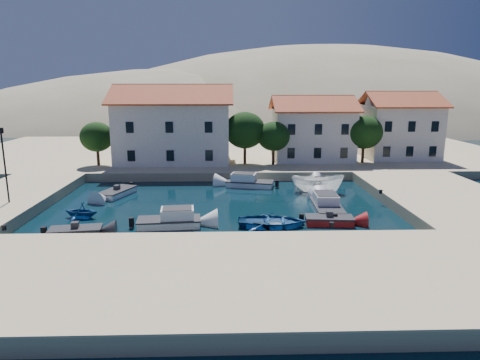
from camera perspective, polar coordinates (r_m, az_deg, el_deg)
name	(u,v)px	position (r m, az deg, el deg)	size (l,w,h in m)	color
ground	(216,246)	(29.11, -3.26, -8.77)	(400.00, 400.00, 0.00)	black
quay_south	(213,278)	(23.40, -3.67, -12.94)	(52.00, 12.00, 1.00)	#D3B690
quay_east	(443,198)	(43.20, 25.46, -2.22)	(11.00, 20.00, 1.00)	#D3B690
quay_west	(4,202)	(43.27, -28.95, -2.55)	(8.00, 20.00, 1.00)	#D3B690
quay_north	(235,153)	(65.91, -0.67, 3.67)	(80.00, 36.00, 1.00)	#D3B690
hills	(282,182)	(155.79, 5.65, -0.23)	(254.00, 176.00, 99.00)	gray
building_left	(174,123)	(55.75, -8.81, 7.56)	(14.70, 9.45, 9.70)	beige
building_mid	(312,127)	(57.48, 9.58, 6.96)	(10.50, 8.40, 8.30)	beige
building_right	(399,124)	(61.86, 20.46, 6.96)	(9.45, 8.40, 8.80)	beige
trees	(257,133)	(53.03, 2.30, 6.26)	(37.30, 5.30, 6.45)	#382314
lamppost	(4,158)	(40.05, -28.95, 2.59)	(0.35, 0.25, 6.22)	black
bollards	(254,213)	(32.44, 1.85, -4.36)	(29.36, 9.56, 0.30)	black
motorboat_grey_sw	(76,232)	(32.98, -21.07, -6.49)	(3.81, 2.10, 1.25)	#2D2D31
cabin_cruiser_south	(169,220)	(33.25, -9.46, -5.33)	(4.95, 2.47, 1.60)	white
rowboat_south	(272,226)	(33.02, 4.32, -6.18)	(3.72, 5.21, 1.08)	navy
motorboat_red_se	(329,221)	(34.06, 11.80, -5.31)	(3.80, 1.97, 1.25)	maroon
cabin_cruiser_east	(327,206)	(37.30, 11.54, -3.46)	(2.46, 5.62, 1.60)	white
boat_east	(317,192)	(43.96, 10.26, -1.63)	(1.95, 5.19, 2.00)	white
motorboat_white_ne	(317,183)	(46.61, 10.24, -0.45)	(2.15, 3.78, 1.25)	white
rowboat_west	(82,218)	(37.34, -20.35, -4.74)	(2.40, 2.78, 1.47)	navy
motorboat_white_west	(117,193)	(43.62, -16.06, -1.63)	(3.28, 4.72, 1.25)	white
cabin_cruiser_north	(250,182)	(45.67, 1.34, -0.29)	(5.29, 3.13, 1.60)	white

